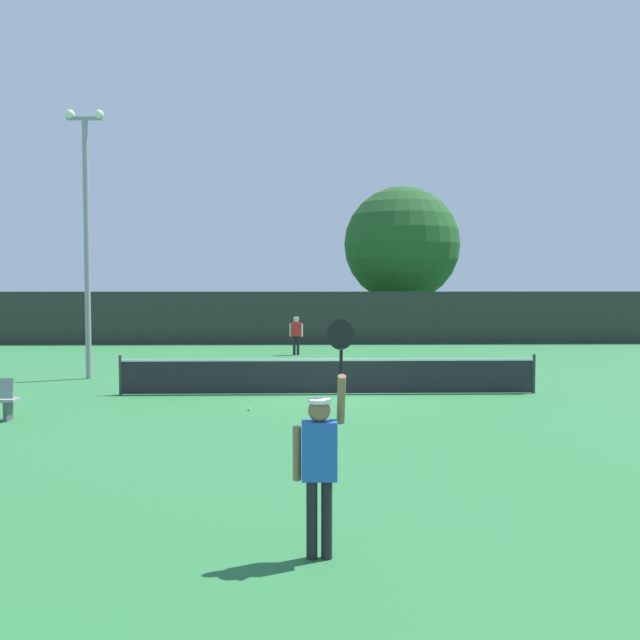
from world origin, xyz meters
TOP-DOWN VIEW (x-y plane):
  - ground_plane at (0.00, 0.00)m, footprint 120.00×120.00m
  - tennis_net at (0.00, 0.00)m, footprint 11.32×0.08m
  - perimeter_fence at (0.00, 16.34)m, footprint 37.07×0.12m
  - player_serving at (-0.51, -11.46)m, footprint 0.68×0.40m
  - player_receiving at (-0.99, 10.72)m, footprint 0.57×0.24m
  - tennis_ball at (-1.97, -2.47)m, footprint 0.07×0.07m
  - light_pole at (-7.48, 3.32)m, footprint 1.18×0.28m
  - large_tree at (4.91, 20.81)m, footprint 6.53×6.53m
  - parked_car_near at (6.78, 24.60)m, footprint 2.14×4.30m

SIDE VIEW (x-z plane):
  - ground_plane at x=0.00m, z-range 0.00..0.00m
  - tennis_ball at x=-1.97m, z-range 0.00..0.07m
  - tennis_net at x=0.00m, z-range -0.02..1.05m
  - parked_car_near at x=6.78m, z-range -0.07..1.62m
  - player_receiving at x=-0.99m, z-range 0.18..1.79m
  - player_serving at x=-0.51m, z-range -0.14..2.45m
  - perimeter_fence at x=0.00m, z-range 0.00..2.65m
  - light_pole at x=-7.48m, z-range 0.57..8.98m
  - large_tree at x=4.91m, z-range 0.99..9.51m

